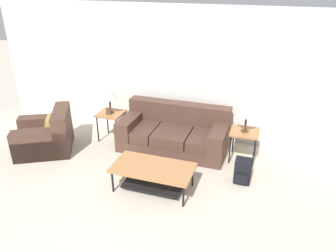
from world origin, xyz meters
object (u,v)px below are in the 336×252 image
backpack (243,171)px  side_table_right (244,134)px  table_lamp_left (109,94)px  table_lamp_right (247,110)px  armchair (46,136)px  side_table_left (111,116)px  coffee_table (153,173)px  couch (174,134)px

backpack → side_table_right: bearing=96.8°
table_lamp_left → backpack: bearing=-14.8°
table_lamp_right → backpack: table_lamp_right is taller
table_lamp_left → table_lamp_right: size_ratio=1.00×
armchair → table_lamp_right: size_ratio=2.51×
side_table_left → table_lamp_left: bearing=180.0°
backpack → table_lamp_right: bearing=96.8°
side_table_right → armchair: bearing=-167.4°
coffee_table → table_lamp_right: 1.94m
armchair → backpack: bearing=1.3°
armchair → table_lamp_right: table_lamp_right is taller
side_table_right → couch: bearing=177.8°
armchair → table_lamp_left: 1.44m
coffee_table → table_lamp_right: table_lamp_right is taller
side_table_right → side_table_left: bearing=180.0°
coffee_table → backpack: bearing=25.5°
side_table_left → table_lamp_right: (2.63, 0.00, 0.47)m
side_table_left → table_lamp_left: size_ratio=1.10×
couch → table_lamp_right: (1.31, -0.05, 0.69)m
armchair → table_lamp_right: (3.60, 0.80, 0.69)m
armchair → coffee_table: armchair is taller
couch → backpack: bearing=-28.8°
coffee_table → table_lamp_right: (1.22, 1.34, 0.68)m
couch → side_table_left: bearing=-177.8°
table_lamp_right → armchair: bearing=-167.4°
armchair → table_lamp_left: (0.97, 0.80, 0.69)m
couch → armchair: bearing=-159.6°
backpack → couch: bearing=151.2°
couch → side_table_right: couch is taller
coffee_table → backpack: (1.31, 0.62, -0.09)m
armchair → coffee_table: (2.38, -0.54, 0.01)m
table_lamp_right → couch: bearing=177.8°
couch → side_table_right: bearing=-2.2°
couch → backpack: (1.40, -0.77, -0.09)m
coffee_table → table_lamp_left: (-1.40, 1.34, 0.68)m
side_table_right → backpack: side_table_right is taller
armchair → side_table_right: (3.60, 0.80, 0.23)m
side_table_left → couch: bearing=2.2°
armchair → couch: bearing=20.4°
side_table_left → side_table_right: bearing=0.0°
side_table_left → table_lamp_right: table_lamp_right is taller
table_lamp_right → side_table_left: bearing=180.0°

